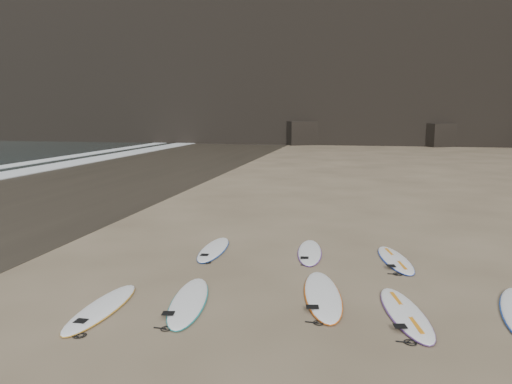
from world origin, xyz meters
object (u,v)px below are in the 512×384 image
surfboard_1 (189,301)px  surfboard_7 (395,259)px  surfboard_2 (323,294)px  surfboard_0 (102,307)px  surfboard_5 (214,249)px  surfboard_6 (310,252)px  surfboard_3 (405,313)px

surfboard_1 → surfboard_7: size_ratio=1.09×
surfboard_1 → surfboard_2: bearing=9.2°
surfboard_0 → surfboard_7: 6.57m
surfboard_7 → surfboard_2: bearing=-131.2°
surfboard_1 → surfboard_7: surfboard_1 is taller
surfboard_0 → surfboard_1: 1.51m
surfboard_2 → surfboard_7: bearing=51.3°
surfboard_7 → surfboard_5: bearing=168.2°
surfboard_5 → surfboard_1: bearing=-83.6°
surfboard_0 → surfboard_2: bearing=20.4°
surfboard_1 → surfboard_2: 2.47m
surfboard_6 → surfboard_3: bearing=-65.2°
surfboard_5 → surfboard_7: size_ratio=1.02×
surfboard_0 → surfboard_5: bearing=78.1°
surfboard_0 → surfboard_7: (5.20, 4.02, -0.00)m
surfboard_6 → surfboard_1: bearing=-121.4°
surfboard_0 → surfboard_7: surfboard_0 is taller
surfboard_1 → surfboard_2: size_ratio=0.93×
surfboard_0 → surfboard_1: size_ratio=0.95×
surfboard_0 → surfboard_6: bearing=52.9°
surfboard_5 → surfboard_7: (4.36, 0.00, -0.00)m
surfboard_0 → surfboard_6: size_ratio=1.03×
surfboard_2 → surfboard_3: size_ratio=1.11×
surfboard_5 → surfboard_6: bearing=3.0°
surfboard_1 → surfboard_5: 3.47m
surfboard_1 → surfboard_3: bearing=-6.1°
surfboard_6 → surfboard_7: 2.01m
surfboard_0 → surfboard_5: 4.10m
surfboard_5 → surfboard_2: bearing=-44.9°
surfboard_7 → surfboard_0: bearing=-154.1°
surfboard_3 → surfboard_7: (0.04, 3.18, -0.00)m
surfboard_6 → surfboard_2: bearing=-84.6°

